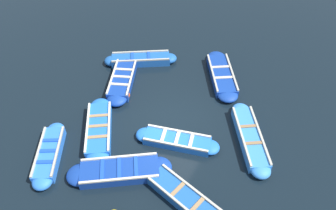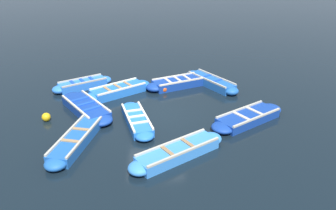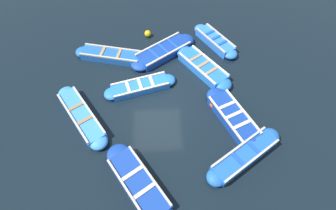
{
  "view_description": "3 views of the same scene",
  "coord_description": "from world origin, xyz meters",
  "px_view_note": "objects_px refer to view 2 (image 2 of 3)",
  "views": [
    {
      "loc": [
        -7.92,
        -4.25,
        10.3
      ],
      "look_at": [
        0.52,
        0.41,
        0.52
      ],
      "focal_mm": 35.0,
      "sensor_mm": 36.0,
      "label": 1
    },
    {
      "loc": [
        0.07,
        -12.45,
        6.34
      ],
      "look_at": [
        0.59,
        0.46,
        0.26
      ],
      "focal_mm": 35.0,
      "sensor_mm": 36.0,
      "label": 2
    },
    {
      "loc": [
        7.09,
        0.18,
        9.38
      ],
      "look_at": [
        0.48,
        0.52,
        0.29
      ],
      "focal_mm": 28.0,
      "sensor_mm": 36.0,
      "label": 3
    }
  ],
  "objects_px": {
    "boat_end_of_row": "(178,83)",
    "boat_drifting": "(86,108)",
    "boat_outer_right": "(83,84)",
    "buoy_yellow_far": "(164,89)",
    "boat_far_corner": "(118,91)",
    "boat_alongside": "(211,82)",
    "buoy_orange_near": "(46,117)",
    "boat_near_quay": "(137,120)",
    "boat_inner_gap": "(248,118)",
    "boat_outer_left": "(178,152)",
    "boat_centre": "(77,139)"
  },
  "relations": [
    {
      "from": "boat_drifting",
      "to": "buoy_yellow_far",
      "type": "distance_m",
      "value": 4.01
    },
    {
      "from": "boat_centre",
      "to": "boat_outer_right",
      "type": "xyz_separation_m",
      "value": [
        -0.83,
        5.4,
        0.01
      ]
    },
    {
      "from": "boat_outer_left",
      "to": "boat_alongside",
      "type": "height_order",
      "value": "boat_alongside"
    },
    {
      "from": "boat_outer_left",
      "to": "boat_centre",
      "type": "bearing_deg",
      "value": 164.87
    },
    {
      "from": "boat_end_of_row",
      "to": "buoy_yellow_far",
      "type": "relative_size",
      "value": 10.5
    },
    {
      "from": "boat_outer_right",
      "to": "boat_inner_gap",
      "type": "bearing_deg",
      "value": -27.79
    },
    {
      "from": "boat_alongside",
      "to": "boat_outer_right",
      "type": "xyz_separation_m",
      "value": [
        -6.59,
        -0.09,
        -0.0
      ]
    },
    {
      "from": "boat_end_of_row",
      "to": "buoy_orange_near",
      "type": "relative_size",
      "value": 9.89
    },
    {
      "from": "boat_end_of_row",
      "to": "boat_near_quay",
      "type": "xyz_separation_m",
      "value": [
        -1.92,
        -3.91,
        -0.04
      ]
    },
    {
      "from": "boat_far_corner",
      "to": "buoy_yellow_far",
      "type": "relative_size",
      "value": 10.14
    },
    {
      "from": "boat_end_of_row",
      "to": "boat_inner_gap",
      "type": "bearing_deg",
      "value": -56.32
    },
    {
      "from": "boat_near_quay",
      "to": "buoy_orange_near",
      "type": "distance_m",
      "value": 3.75
    },
    {
      "from": "boat_outer_right",
      "to": "boat_end_of_row",
      "type": "bearing_deg",
      "value": -0.04
    },
    {
      "from": "boat_outer_left",
      "to": "buoy_yellow_far",
      "type": "bearing_deg",
      "value": 93.21
    },
    {
      "from": "buoy_yellow_far",
      "to": "boat_far_corner",
      "type": "bearing_deg",
      "value": -175.24
    },
    {
      "from": "boat_centre",
      "to": "boat_far_corner",
      "type": "bearing_deg",
      "value": 76.79
    },
    {
      "from": "boat_outer_left",
      "to": "boat_far_corner",
      "type": "distance_m",
      "value": 6.04
    },
    {
      "from": "boat_far_corner",
      "to": "boat_alongside",
      "type": "bearing_deg",
      "value": 11.77
    },
    {
      "from": "boat_end_of_row",
      "to": "boat_inner_gap",
      "type": "xyz_separation_m",
      "value": [
        2.62,
        -3.93,
        -0.03
      ]
    },
    {
      "from": "boat_near_quay",
      "to": "boat_alongside",
      "type": "bearing_deg",
      "value": 47.48
    },
    {
      "from": "boat_drifting",
      "to": "boat_far_corner",
      "type": "xyz_separation_m",
      "value": [
        1.22,
        1.86,
        0.02
      ]
    },
    {
      "from": "buoy_yellow_far",
      "to": "boat_end_of_row",
      "type": "bearing_deg",
      "value": 43.98
    },
    {
      "from": "boat_inner_gap",
      "to": "boat_centre",
      "type": "relative_size",
      "value": 0.95
    },
    {
      "from": "boat_near_quay",
      "to": "boat_outer_right",
      "type": "xyz_separation_m",
      "value": [
        -2.92,
        3.92,
        0.04
      ]
    },
    {
      "from": "boat_outer_left",
      "to": "buoy_orange_near",
      "type": "xyz_separation_m",
      "value": [
        -5.24,
        2.83,
        -0.01
      ]
    },
    {
      "from": "buoy_orange_near",
      "to": "boat_drifting",
      "type": "bearing_deg",
      "value": 28.24
    },
    {
      "from": "boat_end_of_row",
      "to": "buoy_yellow_far",
      "type": "distance_m",
      "value": 1.02
    },
    {
      "from": "boat_near_quay",
      "to": "boat_outer_right",
      "type": "relative_size",
      "value": 1.14
    },
    {
      "from": "boat_drifting",
      "to": "buoy_orange_near",
      "type": "xyz_separation_m",
      "value": [
        -1.47,
        -0.79,
        -0.01
      ]
    },
    {
      "from": "boat_inner_gap",
      "to": "boat_far_corner",
      "type": "distance_m",
      "value": 6.35
    },
    {
      "from": "boat_drifting",
      "to": "boat_alongside",
      "type": "xyz_separation_m",
      "value": [
        5.93,
        2.84,
        0.01
      ]
    },
    {
      "from": "boat_far_corner",
      "to": "boat_near_quay",
      "type": "xyz_separation_m",
      "value": [
        1.04,
        -3.02,
        -0.04
      ]
    },
    {
      "from": "boat_end_of_row",
      "to": "boat_outer_right",
      "type": "bearing_deg",
      "value": 179.96
    },
    {
      "from": "boat_outer_left",
      "to": "buoy_orange_near",
      "type": "distance_m",
      "value": 5.95
    },
    {
      "from": "boat_end_of_row",
      "to": "boat_drifting",
      "type": "relative_size",
      "value": 0.96
    },
    {
      "from": "boat_end_of_row",
      "to": "boat_inner_gap",
      "type": "distance_m",
      "value": 4.72
    },
    {
      "from": "boat_inner_gap",
      "to": "buoy_orange_near",
      "type": "xyz_separation_m",
      "value": [
        -8.27,
        0.39,
        -0.0
      ]
    },
    {
      "from": "buoy_orange_near",
      "to": "buoy_yellow_far",
      "type": "distance_m",
      "value": 5.68
    },
    {
      "from": "boat_drifting",
      "to": "boat_centre",
      "type": "xyz_separation_m",
      "value": [
        0.16,
        -2.64,
        -0.0
      ]
    },
    {
      "from": "boat_inner_gap",
      "to": "boat_outer_right",
      "type": "relative_size",
      "value": 1.2
    },
    {
      "from": "boat_outer_right",
      "to": "buoy_yellow_far",
      "type": "xyz_separation_m",
      "value": [
        4.11,
        -0.71,
        -0.03
      ]
    },
    {
      "from": "boat_far_corner",
      "to": "boat_outer_right",
      "type": "distance_m",
      "value": 2.09
    },
    {
      "from": "boat_drifting",
      "to": "buoy_orange_near",
      "type": "distance_m",
      "value": 1.67
    },
    {
      "from": "boat_near_quay",
      "to": "buoy_yellow_far",
      "type": "distance_m",
      "value": 3.42
    },
    {
      "from": "buoy_orange_near",
      "to": "boat_inner_gap",
      "type": "bearing_deg",
      "value": -2.67
    },
    {
      "from": "boat_drifting",
      "to": "boat_alongside",
      "type": "bearing_deg",
      "value": 25.63
    },
    {
      "from": "boat_inner_gap",
      "to": "boat_alongside",
      "type": "bearing_deg",
      "value": 102.24
    },
    {
      "from": "boat_end_of_row",
      "to": "boat_alongside",
      "type": "height_order",
      "value": "boat_end_of_row"
    },
    {
      "from": "boat_end_of_row",
      "to": "boat_outer_left",
      "type": "relative_size",
      "value": 0.98
    },
    {
      "from": "boat_far_corner",
      "to": "boat_outer_right",
      "type": "height_order",
      "value": "boat_far_corner"
    }
  ]
}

